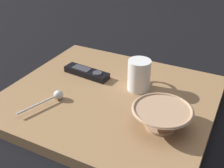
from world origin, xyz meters
The scene contains 6 objects.
ground_plane centered at (0.00, 0.00, 0.00)m, with size 6.00×6.00×0.00m, color black.
table centered at (0.00, 0.00, 0.02)m, with size 0.62×0.56×0.03m.
cereal_bowl centered at (-0.19, 0.08, 0.07)m, with size 0.16×0.16×0.06m.
coffee_mug centered at (-0.07, -0.07, 0.08)m, with size 0.07×0.10×0.10m.
teaspoon centered at (0.13, 0.10, 0.05)m, with size 0.06×0.15×0.03m.
tv_remote_near centered at (0.13, -0.07, 0.04)m, with size 0.17×0.06×0.02m.
Camera 1 is at (-0.34, 0.65, 0.51)m, focal length 45.44 mm.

